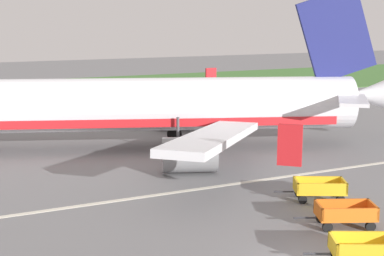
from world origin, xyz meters
name	(u,v)px	position (x,y,z in m)	size (l,w,h in m)	color
grass_strip	(33,92)	(0.00, 56.74, 0.03)	(220.00, 28.00, 0.06)	#477A38
apron_stripe	(191,190)	(0.00, 10.78, 0.01)	(120.00, 0.36, 0.01)	silver
airplane	(155,106)	(2.02, 20.89, 3.05)	(36.34, 29.60, 11.34)	silver
baggage_cart_third_in_row	(365,250)	(1.73, -0.51, 0.60)	(3.51, 2.36, 1.07)	gold
baggage_cart_fourth_in_row	(345,214)	(3.72, 2.92, 0.60)	(3.55, 2.28, 1.07)	orange
baggage_cart_far_end	(319,189)	(5.06, 6.42, 0.60)	(3.50, 2.38, 1.07)	gold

